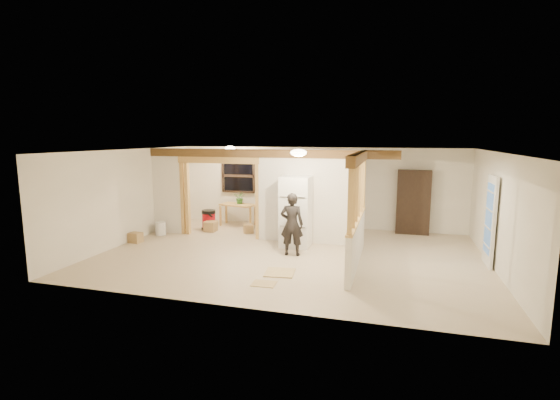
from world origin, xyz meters
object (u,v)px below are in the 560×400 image
(woman, at_px, (292,224))
(shop_vac, at_px, (209,219))
(work_table, at_px, (238,215))
(refrigerator, at_px, (296,212))
(bookshelf, at_px, (413,202))

(woman, distance_m, shop_vac, 3.77)
(woman, height_order, work_table, woman)
(refrigerator, bearing_deg, bookshelf, 37.12)
(shop_vac, distance_m, bookshelf, 6.15)
(refrigerator, distance_m, bookshelf, 3.73)
(woman, height_order, bookshelf, bookshelf)
(refrigerator, distance_m, woman, 0.86)
(work_table, bearing_deg, refrigerator, -26.74)
(shop_vac, bearing_deg, woman, -32.53)
(woman, relative_size, bookshelf, 0.81)
(refrigerator, height_order, bookshelf, bookshelf)
(bookshelf, bearing_deg, refrigerator, -142.88)
(woman, relative_size, shop_vac, 2.53)
(refrigerator, distance_m, shop_vac, 3.33)
(refrigerator, height_order, woman, refrigerator)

